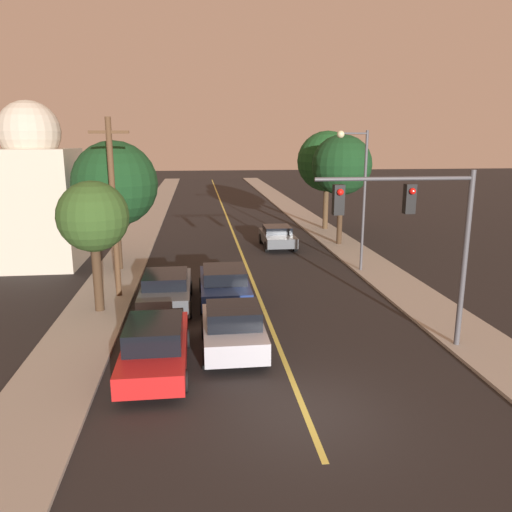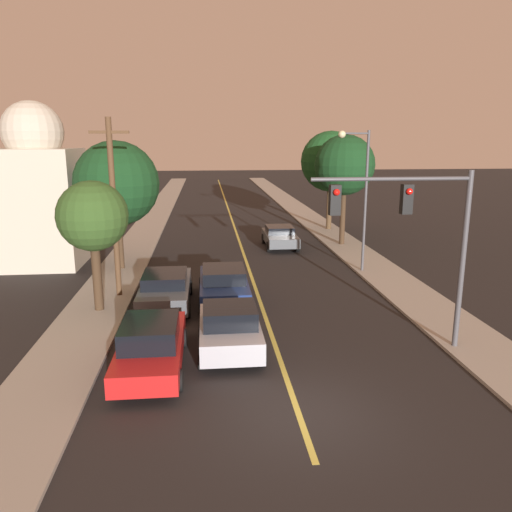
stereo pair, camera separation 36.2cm
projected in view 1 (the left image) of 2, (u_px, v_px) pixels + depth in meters
The scene contains 17 objects.
ground_plane at pixel (306, 414), 12.48m from camera, with size 200.00×200.00×0.00m, color black.
road_surface at pixel (225, 212), 47.28m from camera, with size 10.85×80.00×0.01m.
sidewalk_left at pixel (153, 212), 46.51m from camera, with size 2.50×80.00×0.12m.
sidewalk_right at pixel (294, 210), 48.03m from camera, with size 2.50×80.00×0.12m.
car_near_lane_front at pixel (233, 328), 15.98m from camera, with size 2.03×3.82×1.58m.
car_near_lane_second at pixel (224, 284), 20.91m from camera, with size 2.09×4.68×1.51m.
car_outer_lane_front at pixel (155, 345), 14.74m from camera, with size 1.95×4.82×1.55m.
car_outer_lane_second at pixel (166, 289), 20.28m from camera, with size 2.06×4.76×1.47m.
car_far_oncoming at pixel (277, 236), 31.60m from camera, with size 2.00×4.21×1.34m.
traffic_signal_mast at pixel (417, 223), 15.32m from camera, with size 5.02×0.42×5.69m.
streetlamp_right at pixel (358, 183), 24.78m from camera, with size 1.58×0.36×7.01m.
utility_pole_left at pixel (113, 206), 20.71m from camera, with size 1.60×0.24×7.47m.
tree_left_near at pixel (93, 217), 18.87m from camera, with size 2.70×2.70×5.09m.
tree_left_far at pixel (115, 184), 25.04m from camera, with size 4.28×4.28×6.55m.
tree_right_near at pixel (327, 162), 36.55m from camera, with size 4.39×4.39×7.19m.
tree_right_far at pixel (342, 165), 31.11m from camera, with size 3.75×3.75×6.89m.
domed_building_left at pixel (35, 192), 26.32m from camera, with size 4.24×4.24×8.66m.
Camera 1 is at (-2.55, -11.02, 6.72)m, focal length 35.00 mm.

